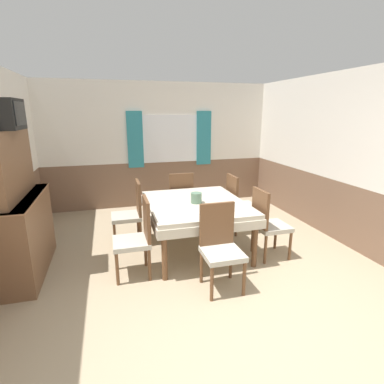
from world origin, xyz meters
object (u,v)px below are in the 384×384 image
Objects in this scene: sideboard at (20,216)px; chair_right_far at (239,202)px; chair_left_far at (131,211)px; chair_head_near at (220,245)px; tv at (6,114)px; vase at (196,198)px; chair_left_near at (137,236)px; dining_table at (196,208)px; chair_right_near at (267,222)px; chair_head_window at (180,198)px.

chair_right_far is at bearing 9.50° from sideboard.
chair_left_far is 0.55× the size of sideboard.
tv is at bearing -21.68° from chair_head_near.
chair_left_near is at bearing -154.10° from vase.
chair_head_near reaches higher than dining_table.
chair_left_near is 1.89× the size of tv.
chair_head_near reaches higher than vase.
sideboard reaches higher than vase.
chair_head_near and chair_left_far have the same top height.
chair_left_far is at bearing -118.43° from chair_right_near.
chair_left_near is 6.39× the size of vase.
chair_right_far is 3.49m from tv.
chair_right_far is 0.55× the size of sideboard.
chair_left_near is 2.04m from chair_right_far.
chair_left_far is (-0.90, 0.48, -0.12)m from dining_table.
vase is (-0.91, 0.43, 0.29)m from chair_right_near.
chair_left_far is at bearing 151.57° from dining_table.
chair_right_near and chair_left_near have the same top height.
chair_right_far is 6.39× the size of vase.
chair_right_near is 1.03m from chair_head_near.
chair_left_near is (-0.90, -0.48, -0.12)m from dining_table.
chair_head_window is 1.03m from chair_right_far.
chair_right_near is at bearing -28.43° from dining_table.
chair_head_window is 1.03m from chair_left_far.
tv reaches higher than chair_head_near.
chair_right_near is 1.00× the size of chair_left_far.
chair_right_far is (0.00, 0.97, 0.00)m from chair_right_near.
dining_table is at bearing -90.00° from chair_head_window.
sideboard is (-1.37, -0.53, 0.24)m from chair_left_far.
tv reaches higher than chair_right_far.
chair_head_near is at bearing -89.43° from vase.
chair_right_near is 2.04m from chair_left_far.
chair_head_window is 2.88m from tv.
tv reaches higher than dining_table.
chair_left_near is 2.00m from tv.
chair_right_far is at bearing 30.79° from vase.
chair_right_near and chair_head_near have the same top height.
sideboard is 3.45× the size of tv.
chair_head_window is 1.89× the size of tv.
chair_head_near is 1.00× the size of chair_left_far.
chair_head_near is (0.00, -1.00, -0.12)m from dining_table.
vase is (-0.01, -1.06, 0.29)m from chair_head_window.
dining_table is at bearing 80.14° from vase.
vase is at bearing -121.32° from chair_left_far.
sideboard is (-2.27, -1.05, 0.24)m from chair_head_window.
chair_head_near is 1.89× the size of tv.
sideboard is (-2.27, 0.96, 0.24)m from chair_head_near.
chair_head_window is at bearing -31.06° from chair_left_near.
chair_left_far is at bearing -58.94° from chair_head_near.
chair_left_near and chair_head_window have the same top height.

